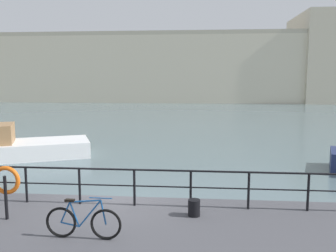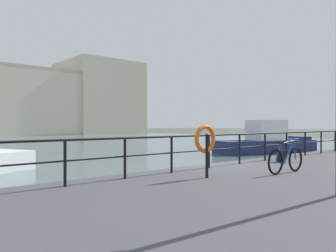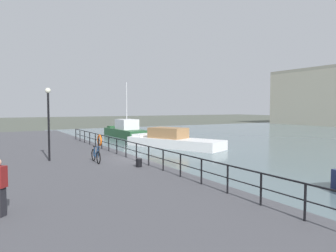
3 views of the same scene
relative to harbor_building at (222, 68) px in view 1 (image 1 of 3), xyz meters
The scene contains 7 objects.
ground_plane 60.15m from the harbor_building, 96.56° to the right, with size 240.00×240.00×0.00m, color #4C5147.
water_basin 30.69m from the harbor_building, 103.17° to the right, with size 80.00×60.00×0.01m, color slate.
harbor_building is the anchor object (origin of this frame).
quay_railing 60.76m from the harbor_building, 96.52° to the right, with size 27.36×0.07×1.08m.
parked_bicycle 62.97m from the harbor_building, 96.26° to the right, with size 1.77×0.11×0.98m.
mooring_bollard 61.20m from the harbor_building, 94.10° to the right, with size 0.32×0.32×0.44m, color black.
life_ring_stand 62.26m from the harbor_building, 98.50° to the right, with size 0.75×0.16×1.40m.
Camera 1 is at (2.58, -10.44, 4.35)m, focal length 38.01 mm.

